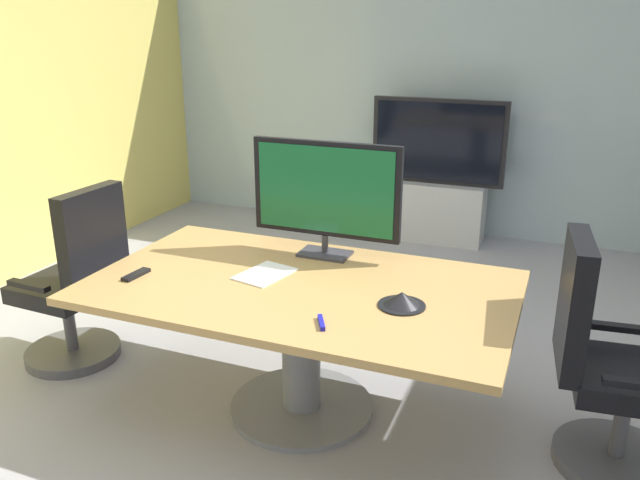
% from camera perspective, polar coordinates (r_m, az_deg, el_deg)
% --- Properties ---
extents(ground_plane, '(7.66, 7.66, 0.00)m').
position_cam_1_polar(ground_plane, '(3.56, -1.37, -14.43)').
color(ground_plane, '#99999E').
extents(wall_back_glass_partition, '(5.74, 0.10, 2.80)m').
position_cam_1_polar(wall_back_glass_partition, '(6.19, 11.06, 13.50)').
color(wall_back_glass_partition, '#9EB2B7').
rests_on(wall_back_glass_partition, ground).
extents(conference_table, '(2.09, 1.21, 0.72)m').
position_cam_1_polar(conference_table, '(3.25, -1.65, -6.67)').
color(conference_table, '#B2894C').
rests_on(conference_table, ground).
extents(office_chair_left, '(0.60, 0.58, 1.09)m').
position_cam_1_polar(office_chair_left, '(4.02, -20.85, -4.28)').
color(office_chair_left, '#4C4C51').
rests_on(office_chair_left, ground).
extents(office_chair_right, '(0.62, 0.60, 1.09)m').
position_cam_1_polar(office_chair_right, '(3.19, 24.12, -11.00)').
color(office_chair_right, '#4C4C51').
rests_on(office_chair_right, ground).
extents(tv_monitor, '(0.84, 0.18, 0.64)m').
position_cam_1_polar(tv_monitor, '(3.46, 0.51, 4.27)').
color(tv_monitor, '#333338').
rests_on(tv_monitor, conference_table).
extents(wall_display_unit, '(1.20, 0.36, 1.31)m').
position_cam_1_polar(wall_display_unit, '(6.01, 10.24, 4.07)').
color(wall_display_unit, '#B7BABC').
rests_on(wall_display_unit, ground).
extents(conference_phone, '(0.22, 0.22, 0.07)m').
position_cam_1_polar(conference_phone, '(2.95, 7.31, -5.32)').
color(conference_phone, black).
rests_on(conference_phone, conference_table).
extents(remote_control, '(0.06, 0.17, 0.02)m').
position_cam_1_polar(remote_control, '(3.40, -16.07, -2.98)').
color(remote_control, black).
rests_on(remote_control, conference_table).
extents(whiteboard_marker, '(0.08, 0.12, 0.02)m').
position_cam_1_polar(whiteboard_marker, '(2.77, 0.12, -7.37)').
color(whiteboard_marker, '#1919A5').
rests_on(whiteboard_marker, conference_table).
extents(paper_notepad, '(0.27, 0.34, 0.01)m').
position_cam_1_polar(paper_notepad, '(3.31, -4.91, -3.01)').
color(paper_notepad, white).
rests_on(paper_notepad, conference_table).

